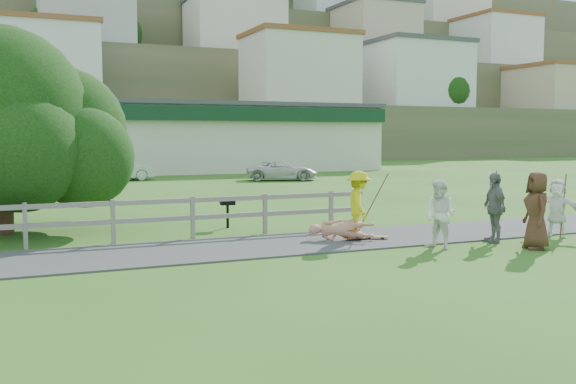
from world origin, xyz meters
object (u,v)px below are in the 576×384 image
spectator_c (537,211)px  car_white (282,171)px  skater_fallen (341,230)px  spectator_d (557,208)px  spectator_b (494,207)px  spectator_a (440,215)px  bbq (228,213)px  skater_rider (359,208)px  car_silver (119,170)px  tree (0,146)px

spectator_c → car_white: 24.18m
skater_fallen → spectator_d: size_ratio=1.07×
spectator_c → car_white: (3.54, 23.92, -0.32)m
spectator_b → spectator_d: spectator_b is taller
spectator_d → spectator_a: bearing=-116.5°
spectator_d → bbq: (-7.43, 4.99, -0.32)m
spectator_c → bbq: bearing=-117.0°
skater_rider → spectator_b: 3.36m
spectator_d → car_silver: bearing=165.2°
spectator_a → bbq: 6.34m
car_silver → tree: tree is taller
spectator_b → car_silver: spectator_b is taller
skater_rider → spectator_a: size_ratio=1.04×
spectator_c → skater_fallen: bearing=-105.4°
car_silver → bbq: car_silver is taller
car_white → car_silver: bearing=87.3°
skater_rider → skater_fallen: 0.71m
car_silver → tree: (-6.03, -19.86, 1.70)m
spectator_c → tree: (-11.53, 7.48, 1.46)m
spectator_c → tree: bearing=-102.1°
car_white → spectator_d: bearing=-166.3°
spectator_a → spectator_c: 2.26m
spectator_b → skater_rider: bearing=-100.5°
skater_rider → car_silver: size_ratio=0.41×
skater_fallen → tree: tree is taller
skater_fallen → spectator_d: bearing=-76.7°
spectator_c → bbq: (-5.58, 6.16, -0.47)m
skater_rider → spectator_d: 5.32m
spectator_b → spectator_c: spectator_c is taller
spectator_a → tree: tree is taller
spectator_d → tree: 14.88m
spectator_b → car_white: bearing=-173.9°
tree → spectator_c: bearing=-33.0°
car_silver → spectator_d: bearing=-177.2°
skater_rider → tree: size_ratio=0.22×
spectator_a → spectator_d: bearing=75.8°
spectator_d → skater_rider: bearing=-136.4°
skater_fallen → bbq: size_ratio=1.83×
tree → car_silver: bearing=73.1°
car_white → skater_fallen: bearing=179.1°
spectator_c → car_silver: (-5.50, 27.34, -0.24)m
skater_fallen → bbq: bearing=57.3°
skater_fallen → spectator_c: (3.71, -2.72, 0.61)m
skater_fallen → skater_rider: bearing=-72.5°
spectator_d → car_white: (1.69, 22.75, -0.17)m
spectator_a → car_white: 23.70m
skater_rider → skater_fallen: skater_rider is taller
spectator_b → car_silver: (-5.25, 26.19, -0.21)m
car_silver → car_white: car_silver is taller
car_silver → skater_fallen: bearing=171.3°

